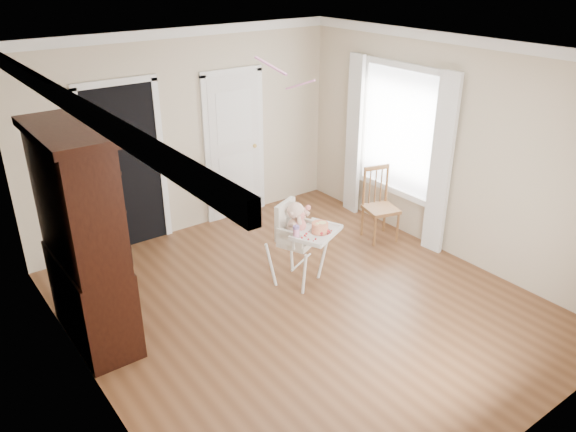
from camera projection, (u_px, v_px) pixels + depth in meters
floor at (303, 305)px, 6.17m from camera, size 5.00×5.00×0.00m
ceiling at (306, 53)px, 5.03m from camera, size 5.00×5.00×0.00m
wall_back at (187, 134)px, 7.42m from camera, size 4.50×0.00×4.50m
wall_left at (78, 257)px, 4.38m from camera, size 0.00×5.00×5.00m
wall_right at (449, 149)px, 6.82m from camera, size 0.00×5.00×5.00m
crown_molding at (306, 60)px, 5.06m from camera, size 4.50×5.00×0.12m
doorway at (125, 165)px, 7.02m from camera, size 1.06×0.05×2.22m
closet_door at (235, 148)px, 7.92m from camera, size 0.96×0.09×2.13m
window_right at (396, 140)px, 7.39m from camera, size 0.13×1.84×2.30m
high_chair at (298, 234)px, 6.36m from camera, size 0.80×0.88×1.01m
baby at (296, 222)px, 6.30m from camera, size 0.34×0.25×0.46m
cake at (320, 227)px, 6.21m from camera, size 0.24×0.24×0.11m
sippy_cup at (296, 231)px, 6.08m from camera, size 0.07×0.07×0.18m
china_cabinet at (83, 240)px, 5.22m from camera, size 0.57×1.29×2.17m
dining_chair at (380, 206)px, 7.46m from camera, size 0.49×0.49×0.98m
streamer at (271, 66)px, 6.04m from camera, size 0.10×0.49×0.15m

